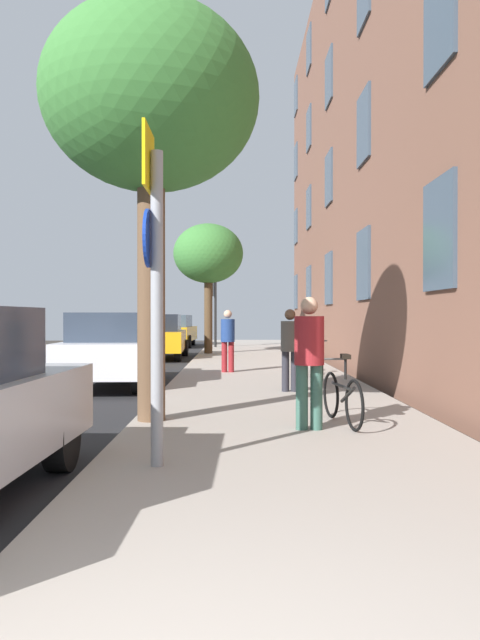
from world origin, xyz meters
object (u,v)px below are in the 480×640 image
at_px(bicycle_1, 319,364).
at_px(sign_post, 154,273).
at_px(tree_near, 151,102).
at_px(car_3, 175,330).
at_px(pedestrian_0, 309,354).
at_px(pedestrian_2, 228,337).
at_px(car_2, 160,336).
at_px(car_1, 113,349).
at_px(bicycle_0, 342,397).
at_px(pedestrian_1, 290,344).
at_px(bicycle_2, 302,360).
at_px(tree_far, 208,255).
at_px(traffic_light, 213,300).

bearing_deg(bicycle_1, sign_post, -110.21).
height_order(tree_near, car_3, tree_near).
relative_size(pedestrian_0, pedestrian_2, 1.05).
bearing_deg(car_2, car_1, -89.74).
xyz_separation_m(sign_post, bicycle_1, (2.63, 7.15, -1.46)).
height_order(bicycle_0, car_3, car_3).
height_order(pedestrian_0, pedestrian_1, pedestrian_0).
distance_m(bicycle_2, car_1, 4.62).
bearing_deg(tree_far, bicycle_1, -73.45).
distance_m(bicycle_1, pedestrian_0, 5.50).
xyz_separation_m(sign_post, traffic_light, (-0.26, 21.54, 0.38)).
relative_size(traffic_light, car_3, 0.73).
distance_m(tree_far, pedestrian_1, 12.00).
xyz_separation_m(pedestrian_2, car_3, (-2.88, 14.57, -0.19)).
bearing_deg(sign_post, bicycle_2, 74.33).
bearing_deg(tree_near, pedestrian_2, 82.00).
distance_m(bicycle_0, pedestrian_0, 0.84).
xyz_separation_m(pedestrian_2, car_2, (-2.55, 6.23, -0.19)).
relative_size(bicycle_2, pedestrian_1, 1.08).
bearing_deg(pedestrian_1, bicycle_0, -83.68).
bearing_deg(pedestrian_1, traffic_light, 97.36).
bearing_deg(car_1, traffic_light, 83.34).
relative_size(sign_post, bicycle_1, 1.94).
xyz_separation_m(traffic_light, bicycle_2, (2.69, -12.86, -1.87)).
bearing_deg(tree_far, pedestrian_0, -82.57).
distance_m(bicycle_1, pedestrian_1, 1.95).
bearing_deg(sign_post, car_2, 97.22).
relative_size(sign_post, pedestrian_0, 1.92).
bearing_deg(bicycle_0, tree_near, 172.84).
height_order(tree_near, pedestrian_0, tree_near).
xyz_separation_m(bicycle_2, pedestrian_0, (-0.72, -6.93, 0.60)).
xyz_separation_m(bicycle_2, car_2, (-4.40, 6.86, 0.37)).
xyz_separation_m(bicycle_1, pedestrian_0, (-0.92, -5.40, 0.57)).
relative_size(bicycle_2, car_2, 0.37).
height_order(bicycle_1, pedestrian_2, pedestrian_2).
height_order(bicycle_0, bicycle_2, bicycle_0).
xyz_separation_m(traffic_light, pedestrian_2, (0.84, -12.23, -1.32)).
distance_m(traffic_light, bicycle_0, 19.68).
xyz_separation_m(bicycle_1, car_2, (-4.60, 8.39, 0.34)).
distance_m(pedestrian_2, car_2, 6.74).
distance_m(bicycle_2, car_2, 8.16).
bearing_deg(bicycle_0, tree_far, 99.43).
relative_size(tree_far, pedestrian_0, 3.00).
xyz_separation_m(bicycle_2, car_3, (-4.73, 15.20, 0.37)).
bearing_deg(traffic_light, pedestrian_1, -82.64).
bearing_deg(bicycle_1, bicycle_0, -94.98).
bearing_deg(tree_far, bicycle_0, -80.57).
bearing_deg(pedestrian_2, car_1, -140.19).
distance_m(traffic_light, tree_far, 4.91).
bearing_deg(bicycle_1, pedestrian_1, -115.54).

